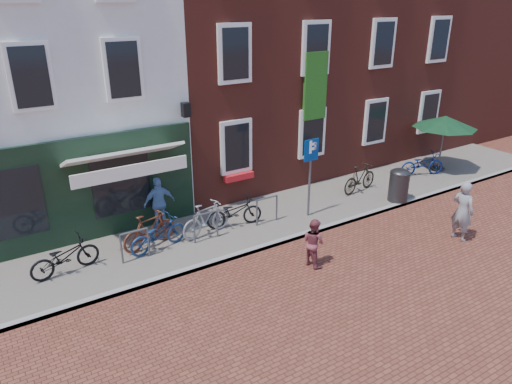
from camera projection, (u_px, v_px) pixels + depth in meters
ground at (276, 247)px, 13.03m from camera, size 80.00×80.00×0.00m
sidewalk at (275, 217)px, 14.67m from camera, size 24.00×3.00×0.10m
building_stucco at (9, 62)px, 14.31m from camera, size 8.00×8.00×9.00m
building_brick_mid at (215, 35)px, 17.57m from camera, size 6.00×8.00×10.00m
building_brick_right at (339, 29)px, 20.53m from camera, size 6.00×8.00×10.00m
filler_right at (436, 35)px, 23.93m from camera, size 7.00×8.00×9.00m
litter_bin at (399, 183)px, 15.49m from camera, size 0.64×0.64×1.17m
parking_sign at (311, 164)px, 14.01m from camera, size 0.50×0.08×2.43m
parasol at (446, 120)px, 17.76m from camera, size 2.37×2.37×2.21m
woman at (463, 211)px, 13.11m from camera, size 0.44×0.65×1.73m
boy at (314, 242)px, 11.93m from camera, size 0.54×0.66×1.27m
cafe_person at (159, 203)px, 13.59m from camera, size 0.92×0.40×1.56m
bicycle_0 at (65, 257)px, 11.46m from camera, size 1.74×0.83×0.88m
bicycle_1 at (149, 230)px, 12.65m from camera, size 1.69×0.83×0.98m
bicycle_2 at (158, 234)px, 12.54m from camera, size 1.76×0.90×0.88m
bicycle_3 at (206, 219)px, 13.29m from camera, size 1.68×0.75×0.98m
bicycle_4 at (234, 212)px, 13.82m from camera, size 1.75×0.89×0.88m
bicycle_5 at (360, 178)px, 16.24m from camera, size 1.68×0.70×0.98m
bicycle_6 at (422, 164)px, 17.76m from camera, size 1.77×1.14×0.88m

